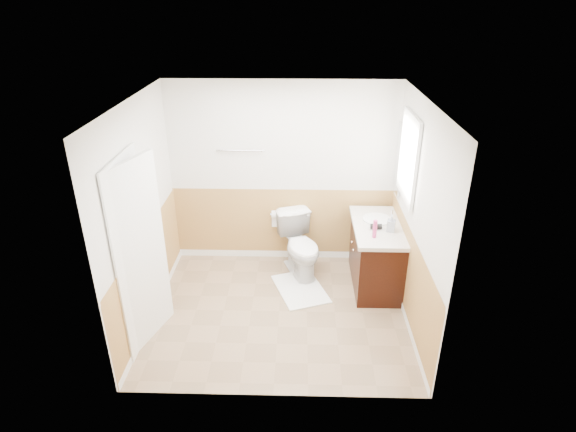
{
  "coord_description": "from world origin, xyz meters",
  "views": [
    {
      "loc": [
        0.23,
        -4.6,
        3.49
      ],
      "look_at": [
        0.1,
        0.25,
        1.15
      ],
      "focal_mm": 29.47,
      "sensor_mm": 36.0,
      "label": 1
    }
  ],
  "objects_px": {
    "bath_mat": "(300,289)",
    "toilet": "(301,246)",
    "soap_dispenser": "(391,223)",
    "vanity_cabinet": "(376,257)",
    "lotion_bottle": "(375,229)"
  },
  "relations": [
    {
      "from": "soap_dispenser",
      "to": "vanity_cabinet",
      "type": "bearing_deg",
      "value": 128.77
    },
    {
      "from": "toilet",
      "to": "lotion_bottle",
      "type": "bearing_deg",
      "value": -52.78
    },
    {
      "from": "bath_mat",
      "to": "soap_dispenser",
      "type": "distance_m",
      "value": 1.44
    },
    {
      "from": "lotion_bottle",
      "to": "soap_dispenser",
      "type": "relative_size",
      "value": 1.04
    },
    {
      "from": "toilet",
      "to": "soap_dispenser",
      "type": "xyz_separation_m",
      "value": [
        1.08,
        -0.39,
        0.55
      ]
    },
    {
      "from": "toilet",
      "to": "lotion_bottle",
      "type": "height_order",
      "value": "lotion_bottle"
    },
    {
      "from": "lotion_bottle",
      "to": "bath_mat",
      "type": "bearing_deg",
      "value": 170.98
    },
    {
      "from": "lotion_bottle",
      "to": "soap_dispenser",
      "type": "bearing_deg",
      "value": 37.34
    },
    {
      "from": "vanity_cabinet",
      "to": "lotion_bottle",
      "type": "relative_size",
      "value": 5.0
    },
    {
      "from": "lotion_bottle",
      "to": "vanity_cabinet",
      "type": "bearing_deg",
      "value": 72.51
    },
    {
      "from": "bath_mat",
      "to": "toilet",
      "type": "bearing_deg",
      "value": 90.0
    },
    {
      "from": "vanity_cabinet",
      "to": "soap_dispenser",
      "type": "height_order",
      "value": "soap_dispenser"
    },
    {
      "from": "toilet",
      "to": "bath_mat",
      "type": "height_order",
      "value": "toilet"
    },
    {
      "from": "toilet",
      "to": "soap_dispenser",
      "type": "height_order",
      "value": "soap_dispenser"
    },
    {
      "from": "vanity_cabinet",
      "to": "soap_dispenser",
      "type": "relative_size",
      "value": 5.19
    }
  ]
}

